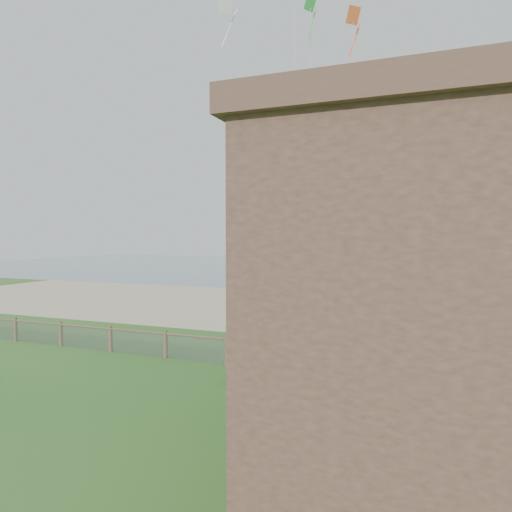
# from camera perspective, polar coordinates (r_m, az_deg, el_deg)

# --- Properties ---
(ground) EXTENTS (160.00, 160.00, 0.00)m
(ground) POSITION_cam_1_polar(r_m,az_deg,el_deg) (14.94, -13.88, -19.00)
(ground) COLOR #2A5C1F
(ground) RESTS_ON ground
(sand_beach) EXTENTS (72.00, 20.00, 0.02)m
(sand_beach) POSITION_cam_1_polar(r_m,az_deg,el_deg) (34.75, 7.44, -6.54)
(sand_beach) COLOR tan
(sand_beach) RESTS_ON ground
(ocean) EXTENTS (160.00, 68.00, 0.02)m
(ocean) POSITION_cam_1_polar(r_m,az_deg,el_deg) (77.99, 15.01, -1.59)
(ocean) COLOR slate
(ocean) RESTS_ON ground
(chainlink_fence) EXTENTS (36.20, 0.20, 1.25)m
(chainlink_fence) POSITION_cam_1_polar(r_m,az_deg,el_deg) (19.75, -3.69, -11.89)
(chainlink_fence) COLOR #503C2D
(chainlink_fence) RESTS_ON ground
(picnic_table) EXTENTS (1.97, 1.63, 0.74)m
(picnic_table) POSITION_cam_1_polar(r_m,az_deg,el_deg) (17.71, -0.15, -14.19)
(picnic_table) COLOR brown
(picnic_table) RESTS_ON ground
(octopus_kite) EXTENTS (4.36, 3.70, 7.61)m
(octopus_kite) POSITION_cam_1_polar(r_m,az_deg,el_deg) (30.62, 1.94, 11.69)
(octopus_kite) COLOR red
(kite_white) EXTENTS (1.56, 1.87, 2.41)m
(kite_white) POSITION_cam_1_polar(r_m,az_deg,el_deg) (29.31, -3.89, 27.74)
(kite_white) COLOR silver
(kite_red) EXTENTS (1.83, 1.85, 2.47)m
(kite_red) POSITION_cam_1_polar(r_m,az_deg,el_deg) (29.75, 12.04, 26.09)
(kite_red) COLOR orange
(kite_green) EXTENTS (2.19, 1.94, 2.87)m
(kite_green) POSITION_cam_1_polar(r_m,az_deg,el_deg) (39.41, 6.81, 27.92)
(kite_green) COLOR green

